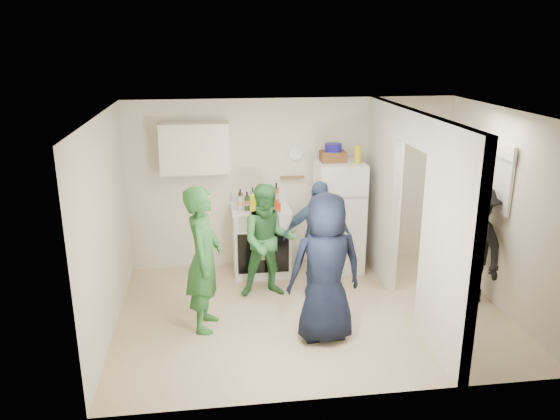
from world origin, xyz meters
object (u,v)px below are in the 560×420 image
at_px(person_green_left, 204,259).
at_px(person_green_center, 268,241).
at_px(stove, 261,240).
at_px(yellow_cup_stack_top, 358,154).
at_px(person_navy, 326,268).
at_px(person_denim, 318,238).
at_px(blue_bowl, 333,147).
at_px(person_nook, 473,244).
at_px(wicker_basket, 333,156).
at_px(fridge, 339,217).

height_order(person_green_left, person_green_center, person_green_left).
height_order(stove, person_green_left, person_green_left).
height_order(yellow_cup_stack_top, person_green_center, yellow_cup_stack_top).
bearing_deg(person_navy, person_denim, -101.16).
distance_m(person_green_left, person_denim, 1.66).
height_order(blue_bowl, person_green_left, blue_bowl).
bearing_deg(blue_bowl, person_nook, -39.69).
bearing_deg(wicker_basket, blue_bowl, 0.00).
xyz_separation_m(fridge, person_nook, (1.46, -1.24, -0.02)).
relative_size(blue_bowl, person_denim, 0.15).
xyz_separation_m(person_denim, person_nook, (1.92, -0.48, 0.01)).
relative_size(fridge, wicker_basket, 4.65).
distance_m(person_green_left, person_nook, 3.42).
relative_size(stove, person_green_center, 0.65).
relative_size(fridge, person_denim, 1.04).
bearing_deg(yellow_cup_stack_top, wicker_basket, 154.89).
bearing_deg(person_denim, blue_bowl, 77.74).
bearing_deg(person_navy, yellow_cup_stack_top, -118.40).
xyz_separation_m(yellow_cup_stack_top, person_green_left, (-2.17, -1.39, -0.89)).
height_order(wicker_basket, person_navy, wicker_basket).
bearing_deg(wicker_basket, fridge, -26.57).
bearing_deg(fridge, blue_bowl, 153.43).
relative_size(person_denim, person_nook, 0.99).
relative_size(stove, person_nook, 0.63).
bearing_deg(person_green_center, blue_bowl, 36.67).
bearing_deg(person_nook, person_green_left, -97.79).
height_order(person_green_left, person_denim, person_green_left).
bearing_deg(person_green_left, wicker_basket, -40.02).
xyz_separation_m(blue_bowl, person_green_center, (-1.02, -0.79, -1.07)).
relative_size(fridge, yellow_cup_stack_top, 6.51).
bearing_deg(stove, blue_bowl, 1.10).
relative_size(wicker_basket, person_denim, 0.22).
xyz_separation_m(fridge, person_navy, (-0.61, -1.93, 0.05)).
bearing_deg(blue_bowl, person_green_center, -142.24).
distance_m(stove, blue_bowl, 1.70).
distance_m(fridge, person_nook, 1.92).
height_order(yellow_cup_stack_top, person_green_left, yellow_cup_stack_top).
distance_m(yellow_cup_stack_top, person_green_center, 1.78).
bearing_deg(wicker_basket, person_green_left, -140.20).
bearing_deg(blue_bowl, wicker_basket, 0.00).
bearing_deg(person_navy, person_green_center, -70.86).
height_order(fridge, person_green_center, fridge).
bearing_deg(person_nook, person_denim, -116.13).
height_order(person_denim, person_navy, person_navy).
height_order(fridge, person_navy, person_navy).
distance_m(fridge, wicker_basket, 0.90).
bearing_deg(person_navy, wicker_basket, -108.45).
height_order(fridge, blue_bowl, blue_bowl).
bearing_deg(wicker_basket, person_navy, -104.49).
bearing_deg(stove, person_green_center, -88.35).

